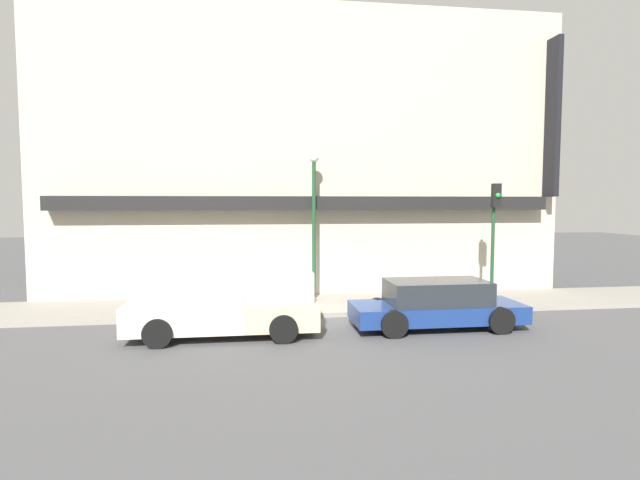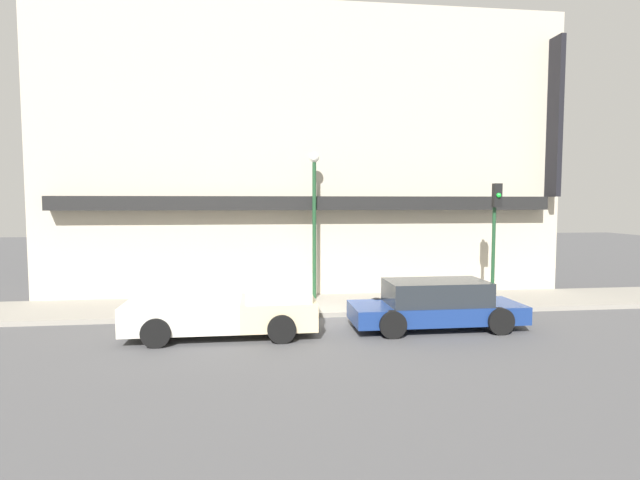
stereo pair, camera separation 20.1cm
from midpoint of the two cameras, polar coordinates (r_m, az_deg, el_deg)
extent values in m
plane|color=#4C4C4F|center=(15.79, 0.37, -8.89)|extent=(80.00, 80.00, 0.00)
cube|color=gray|center=(17.32, -0.33, -7.45)|extent=(36.00, 3.19, 0.15)
cube|color=#BCB29E|center=(20.12, -1.40, 9.61)|extent=(19.80, 3.00, 10.93)
cube|color=black|center=(18.24, -0.82, 4.23)|extent=(18.22, 0.60, 0.50)
cube|color=black|center=(21.59, 25.52, 12.53)|extent=(0.20, 0.80, 6.03)
cube|color=beige|center=(13.89, -4.41, -8.17)|extent=(2.02, 1.93, 0.74)
cube|color=silver|center=(13.74, -4.43, -5.03)|extent=(1.71, 1.78, 0.80)
cube|color=silver|center=(14.00, -14.87, -8.20)|extent=(3.02, 1.93, 0.74)
cylinder|color=black|center=(14.89, -4.39, -8.26)|extent=(0.74, 0.22, 0.74)
cylinder|color=black|center=(13.01, -3.96, -10.11)|extent=(0.74, 0.22, 0.74)
cylinder|color=black|center=(15.07, -16.47, -8.28)|extent=(0.74, 0.22, 0.74)
cylinder|color=black|center=(13.21, -17.84, -10.08)|extent=(0.74, 0.22, 0.74)
cube|color=navy|center=(14.83, 13.48, -8.02)|extent=(4.88, 1.76, 0.50)
cube|color=#23282D|center=(14.72, 13.52, -5.81)|extent=(2.83, 1.58, 0.66)
cylinder|color=black|center=(16.22, 17.41, -7.40)|extent=(0.74, 0.22, 0.74)
cylinder|color=black|center=(14.68, 20.30, -8.70)|extent=(0.74, 0.22, 0.74)
cylinder|color=black|center=(15.23, 6.90, -8.00)|extent=(0.74, 0.22, 0.74)
cylinder|color=black|center=(13.57, 8.73, -9.54)|extent=(0.74, 0.22, 0.74)
cylinder|color=red|center=(16.04, -6.53, -7.24)|extent=(0.21, 0.21, 0.51)
sphere|color=red|center=(15.98, -6.54, -6.09)|extent=(0.20, 0.20, 0.20)
cylinder|color=#1E4728|center=(17.83, -0.33, 1.03)|extent=(0.14, 0.14, 4.87)
sphere|color=silver|center=(17.87, -0.33, 9.43)|extent=(0.36, 0.36, 0.36)
cylinder|color=#1E4728|center=(18.01, 19.52, -0.43)|extent=(0.12, 0.12, 4.09)
cube|color=black|center=(17.81, 19.88, 4.82)|extent=(0.28, 0.20, 0.80)
sphere|color=green|center=(17.70, 20.06, 4.82)|extent=(0.16, 0.16, 0.16)
camera|label=1|loc=(0.10, -89.65, 0.03)|focal=28.00mm
camera|label=2|loc=(0.10, 90.35, -0.03)|focal=28.00mm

